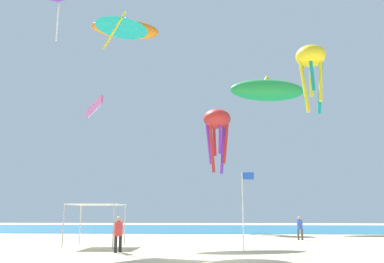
# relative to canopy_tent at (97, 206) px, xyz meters

# --- Properties ---
(ground) EXTENTS (110.00, 110.00, 0.10)m
(ground) POSITION_rel_canopy_tent_xyz_m (6.53, -5.12, -2.30)
(ground) COLOR beige
(ocean_strip) EXTENTS (110.00, 25.52, 0.03)m
(ocean_strip) POSITION_rel_canopy_tent_xyz_m (6.53, 26.64, -2.24)
(ocean_strip) COLOR #1E6B93
(ocean_strip) RESTS_ON ground
(canopy_tent) EXTENTS (2.82, 2.85, 2.39)m
(canopy_tent) POSITION_rel_canopy_tent_xyz_m (0.00, 0.00, 0.00)
(canopy_tent) COLOR #B2B2B7
(canopy_tent) RESTS_ON ground
(person_leftmost) EXTENTS (0.43, 0.39, 1.63)m
(person_leftmost) POSITION_rel_canopy_tent_xyz_m (12.75, 6.40, -1.30)
(person_leftmost) COLOR brown
(person_leftmost) RESTS_ON ground
(person_central) EXTENTS (0.41, 0.41, 1.71)m
(person_central) POSITION_rel_canopy_tent_xyz_m (2.09, -3.23, -1.25)
(person_central) COLOR black
(person_central) RESTS_ON ground
(banner_flag) EXTENTS (0.61, 0.06, 3.86)m
(banner_flag) POSITION_rel_canopy_tent_xyz_m (8.23, -3.12, 0.06)
(banner_flag) COLOR silver
(banner_flag) RESTS_ON ground
(kite_octopus_red) EXTENTS (3.58, 3.58, 6.63)m
(kite_octopus_red) POSITION_rel_canopy_tent_xyz_m (7.07, 17.70, 8.79)
(kite_octopus_red) COLOR red
(kite_inflatable_orange) EXTENTS (5.99, 3.54, 2.22)m
(kite_inflatable_orange) POSITION_rel_canopy_tent_xyz_m (-0.66, 8.52, 15.01)
(kite_inflatable_orange) COLOR orange
(kite_delta_teal) EXTENTS (3.84, 3.80, 2.92)m
(kite_delta_teal) POSITION_rel_canopy_tent_xyz_m (0.63, 1.92, 12.20)
(kite_delta_teal) COLOR teal
(kite_parafoil_pink) EXTENTS (2.61, 2.79, 2.19)m
(kite_parafoil_pink) POSITION_rel_canopy_tent_xyz_m (-6.46, 19.43, 11.06)
(kite_parafoil_pink) COLOR pink
(kite_octopus_yellow) EXTENTS (2.21, 2.21, 4.48)m
(kite_octopus_yellow) POSITION_rel_canopy_tent_xyz_m (13.09, 1.86, 9.35)
(kite_octopus_yellow) COLOR yellow
(kite_inflatable_green) EXTENTS (8.95, 4.32, 3.53)m
(kite_inflatable_green) POSITION_rel_canopy_tent_xyz_m (12.89, 21.81, 13.41)
(kite_inflatable_green) COLOR green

